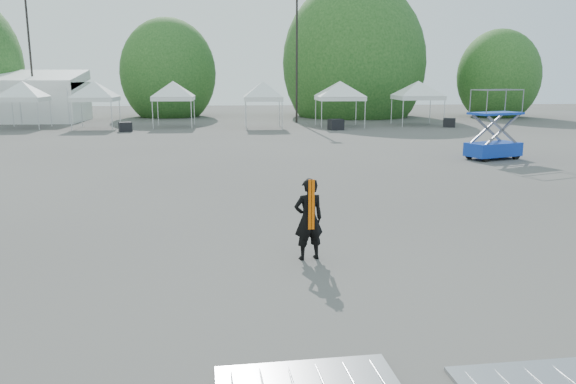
{
  "coord_description": "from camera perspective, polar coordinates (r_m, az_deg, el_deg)",
  "views": [
    {
      "loc": [
        -1.68,
        -13.23,
        3.65
      ],
      "look_at": [
        -0.68,
        -1.87,
        1.3
      ],
      "focal_mm": 35.0,
      "sensor_mm": 36.0,
      "label": 1
    }
  ],
  "objects": [
    {
      "name": "barrier_left",
      "position": [
        7.12,
        2.02,
        -18.88
      ],
      "size": [
        2.26,
        1.24,
        0.07
      ],
      "rotation": [
        0.0,
        0.0,
        0.06
      ],
      "color": "#9B9EA3",
      "rests_on": "ground"
    },
    {
      "name": "tent_e",
      "position": [
        40.59,
        -2.56,
        10.81
      ],
      "size": [
        3.84,
        3.84,
        3.88
      ],
      "color": "silver",
      "rests_on": "ground"
    },
    {
      "name": "tent_g",
      "position": [
        44.23,
        13.09,
        10.6
      ],
      "size": [
        4.7,
        4.7,
        3.88
      ],
      "color": "silver",
      "rests_on": "ground"
    },
    {
      "name": "tent_d",
      "position": [
        42.3,
        -11.6,
        10.62
      ],
      "size": [
        4.13,
        4.13,
        3.88
      ],
      "color": "silver",
      "rests_on": "ground"
    },
    {
      "name": "crate_mid",
      "position": [
        39.39,
        4.88,
        6.85
      ],
      "size": [
        1.12,
        0.96,
        0.75
      ],
      "primitive_type": "cube",
      "rotation": [
        0.0,
        0.0,
        0.25
      ],
      "color": "black",
      "rests_on": "ground"
    },
    {
      "name": "light_pole_east",
      "position": [
        45.51,
        0.89,
        14.01
      ],
      "size": [
        0.6,
        0.25,
        9.8
      ],
      "color": "black",
      "rests_on": "ground"
    },
    {
      "name": "man",
      "position": [
        11.3,
        2.1,
        -2.76
      ],
      "size": [
        0.69,
        0.53,
        1.68
      ],
      "rotation": [
        0.0,
        0.0,
        3.38
      ],
      "color": "black",
      "rests_on": "ground"
    },
    {
      "name": "tent_f",
      "position": [
        42.03,
        5.3,
        10.8
      ],
      "size": [
        4.72,
        4.72,
        3.88
      ],
      "color": "silver",
      "rests_on": "ground"
    },
    {
      "name": "crate_west",
      "position": [
        39.53,
        -16.2,
        6.37
      ],
      "size": [
        1.0,
        0.89,
        0.64
      ],
      "primitive_type": "cube",
      "rotation": [
        0.0,
        0.0,
        0.35
      ],
      "color": "black",
      "rests_on": "ground"
    },
    {
      "name": "tree_mid_e",
      "position": [
        53.33,
        6.68,
        12.86
      ],
      "size": [
        5.12,
        5.12,
        7.79
      ],
      "color": "#382314",
      "rests_on": "ground"
    },
    {
      "name": "light_pole_west",
      "position": [
        50.02,
        -24.76,
        13.05
      ],
      "size": [
        0.6,
        0.25,
        10.3
      ],
      "color": "black",
      "rests_on": "ground"
    },
    {
      "name": "tree_far_e",
      "position": [
        55.53,
        20.59,
        10.91
      ],
      "size": [
        3.84,
        3.84,
        5.84
      ],
      "color": "#382314",
      "rests_on": "ground"
    },
    {
      "name": "crate_east",
      "position": [
        43.07,
        16.06,
        6.79
      ],
      "size": [
        1.04,
        0.94,
        0.66
      ],
      "primitive_type": "cube",
      "rotation": [
        0.0,
        0.0,
        -0.4
      ],
      "color": "black",
      "rests_on": "ground"
    },
    {
      "name": "scissor_lift",
      "position": [
        26.76,
        20.28,
        6.46
      ],
      "size": [
        2.66,
        1.95,
        3.1
      ],
      "rotation": [
        0.0,
        0.0,
        0.35
      ],
      "color": "#0D23AD",
      "rests_on": "ground"
    },
    {
      "name": "tent_b",
      "position": [
        44.58,
        -25.38,
        9.79
      ],
      "size": [
        4.12,
        4.12,
        3.88
      ],
      "color": "silver",
      "rests_on": "ground"
    },
    {
      "name": "ground",
      "position": [
        13.83,
        2.13,
        -3.67
      ],
      "size": [
        120.0,
        120.0,
        0.0
      ],
      "primitive_type": "plane",
      "color": "#474442",
      "rests_on": "ground"
    },
    {
      "name": "tree_mid_w",
      "position": [
        53.61,
        -12.06,
        11.71
      ],
      "size": [
        4.16,
        4.16,
        6.33
      ],
      "color": "#382314",
      "rests_on": "ground"
    },
    {
      "name": "tent_c",
      "position": [
        42.36,
        -19.09,
        10.23
      ],
      "size": [
        4.15,
        4.15,
        3.88
      ],
      "color": "silver",
      "rests_on": "ground"
    }
  ]
}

